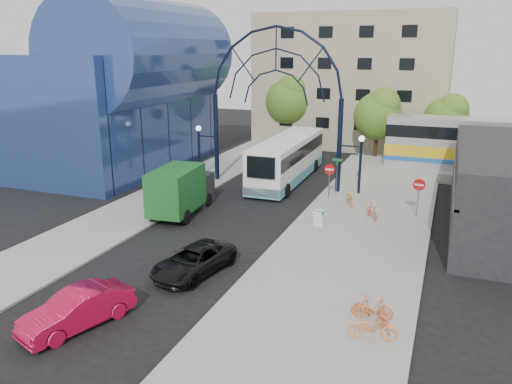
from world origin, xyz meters
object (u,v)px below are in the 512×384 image
at_px(sandwich_board, 318,216).
at_px(tree_north_a, 379,113).
at_px(stop_sign, 329,173).
at_px(black_suv, 194,261).
at_px(gateway_arch, 276,75).
at_px(bike_far_a, 371,313).
at_px(city_bus, 288,159).
at_px(bike_far_b, 372,308).
at_px(tree_north_c, 448,117).
at_px(green_truck, 182,190).
at_px(red_sedan, 77,309).
at_px(street_name_sign, 337,169).
at_px(bike_far_c, 373,327).
at_px(bike_near_b, 372,211).
at_px(bike_near_a, 350,198).
at_px(do_not_enter_sign, 419,189).
at_px(tree_north_b, 290,98).

xyz_separation_m(sandwich_board, tree_north_a, (0.52, 19.95, 3.86)).
bearing_deg(sandwich_board, stop_sign, 97.57).
distance_m(sandwich_board, black_suv, 9.26).
bearing_deg(gateway_arch, bike_far_a, -60.20).
xyz_separation_m(city_bus, bike_far_b, (9.90, -19.74, -1.21)).
bearing_deg(black_suv, city_bus, 104.29).
bearing_deg(tree_north_c, city_bus, -134.56).
xyz_separation_m(green_truck, red_sedan, (3.16, -13.77, -0.85)).
bearing_deg(green_truck, bike_far_b, -39.68).
height_order(street_name_sign, bike_far_c, street_name_sign).
relative_size(red_sedan, bike_near_b, 2.64).
bearing_deg(tree_north_a, bike_far_c, -81.89).
bearing_deg(tree_north_c, bike_near_b, -100.85).
distance_m(bike_near_a, bike_far_a, 15.34).
xyz_separation_m(gateway_arch, stop_sign, (4.80, -2.00, -6.56)).
bearing_deg(red_sedan, tree_north_c, 90.38).
height_order(bike_near_a, bike_far_a, bike_near_a).
height_order(do_not_enter_sign, sandwich_board, do_not_enter_sign).
distance_m(stop_sign, bike_far_b, 16.71).
bearing_deg(black_suv, sandwich_board, 75.05).
distance_m(sandwich_board, bike_far_c, 12.21).
relative_size(green_truck, red_sedan, 1.45).
bearing_deg(bike_near_b, bike_far_c, -112.20).
relative_size(do_not_enter_sign, black_suv, 0.52).
bearing_deg(bike_near_b, stop_sign, 104.88).
xyz_separation_m(do_not_enter_sign, bike_near_b, (-2.60, -1.48, -1.34)).
distance_m(do_not_enter_sign, green_truck, 15.15).
xyz_separation_m(bike_far_a, bike_far_b, (-0.01, 0.29, 0.07)).
bearing_deg(gateway_arch, city_bus, 78.93).
bearing_deg(bike_near_b, street_name_sign, 97.01).
xyz_separation_m(green_truck, bike_near_b, (11.86, 3.01, -0.96)).
relative_size(tree_north_a, bike_far_b, 4.22).
bearing_deg(bike_far_b, bike_far_c, -174.59).
relative_size(gateway_arch, tree_north_c, 2.10).
relative_size(black_suv, red_sedan, 1.06).
bearing_deg(bike_near_b, sandwich_board, -168.91).
height_order(sandwich_board, bike_near_a, bike_near_a).
distance_m(tree_north_b, tree_north_c, 16.15).
height_order(red_sedan, bike_near_b, red_sedan).
bearing_deg(gateway_arch, bike_near_b, -33.11).
bearing_deg(green_truck, bike_near_b, 8.41).
xyz_separation_m(street_name_sign, red_sedan, (-5.50, -20.86, -1.39)).
relative_size(black_suv, bike_far_c, 2.54).
distance_m(gateway_arch, red_sedan, 23.59).
xyz_separation_m(gateway_arch, city_bus, (0.39, 2.02, -6.73)).
height_order(sandwich_board, city_bus, city_bus).
distance_m(street_name_sign, tree_north_a, 13.59).
bearing_deg(tree_north_a, gateway_arch, -117.17).
bearing_deg(tree_north_a, sandwich_board, -91.50).
bearing_deg(bike_far_a, tree_north_a, 34.22).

